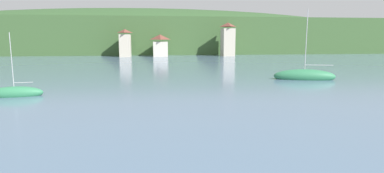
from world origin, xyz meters
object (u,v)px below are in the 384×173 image
shore_building_westcentral (160,46)px  sailboat_mid_1 (14,93)px  sailboat_far_2 (304,76)px  shore_building_west (125,43)px  shore_building_central (228,40)px

shore_building_westcentral → sailboat_mid_1: (-15.58, -63.49, -2.82)m
shore_building_westcentral → sailboat_mid_1: shore_building_westcentral is taller
sailboat_mid_1 → sailboat_far_2: size_ratio=0.65×
shore_building_west → sailboat_mid_1: bearing=-94.9°
shore_building_central → sailboat_mid_1: size_ratio=1.59×
shore_building_west → shore_building_westcentral: bearing=0.1°
shore_building_westcentral → sailboat_mid_1: size_ratio=1.02×
shore_building_west → shore_building_central: (30.47, -0.47, 0.98)m
shore_building_west → sailboat_far_2: bearing=-63.8°
shore_building_west → sailboat_mid_1: shore_building_west is taller
shore_building_westcentral → shore_building_central: size_ratio=0.64×
shore_building_westcentral → sailboat_far_2: 58.15m
sailboat_far_2 → shore_building_westcentral: bearing=-57.5°
shore_building_westcentral → shore_building_central: shore_building_central is taller
shore_building_west → sailboat_far_2: 61.93m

